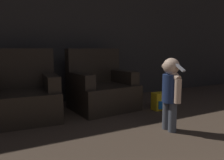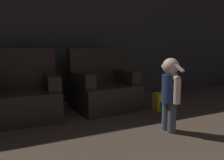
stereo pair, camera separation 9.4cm
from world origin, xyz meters
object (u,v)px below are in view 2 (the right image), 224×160
armchair_right (103,88)px  toy_backpack (161,102)px  armchair_left (23,95)px  person_toddler (170,89)px

armchair_right → toy_backpack: bearing=-39.3°
armchair_left → armchair_right: same height
armchair_right → toy_backpack: 0.92m
armchair_right → person_toddler: armchair_right is taller
armchair_left → toy_backpack: armchair_left is taller
person_toddler → toy_backpack: size_ratio=3.11×
armchair_left → person_toddler: 1.92m
armchair_right → person_toddler: size_ratio=1.19×
armchair_left → toy_backpack: size_ratio=3.63×
armchair_left → person_toddler: armchair_left is taller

